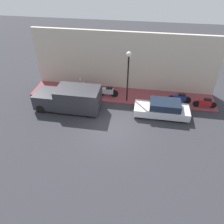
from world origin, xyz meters
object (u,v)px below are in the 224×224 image
object	(u,v)px
motorcycle_blue	(180,98)
streetlamp	(128,67)
cafe_chair	(81,82)
motorcycle_red	(205,103)
parked_car	(162,109)
delivery_van	(69,98)
scooter_silver	(108,92)

from	to	relation	value
motorcycle_blue	streetlamp	size ratio (longest dim) A/B	0.44
streetlamp	motorcycle_blue	bearing A→B (deg)	-85.29
motorcycle_blue	cafe_chair	xyz separation A→B (m)	(1.17, 8.64, 0.06)
motorcycle_blue	motorcycle_red	world-z (taller)	motorcycle_blue
parked_car	motorcycle_red	size ratio (longest dim) A/B	2.27
motorcycle_blue	cafe_chair	distance (m)	8.72
motorcycle_red	delivery_van	bearing A→B (deg)	99.45
parked_car	scooter_silver	world-z (taller)	parked_car
motorcycle_red	streetlamp	bearing A→B (deg)	90.28
delivery_van	scooter_silver	distance (m)	3.50
parked_car	cafe_chair	size ratio (longest dim) A/B	4.42
cafe_chair	parked_car	bearing A→B (deg)	-112.27
delivery_van	streetlamp	xyz separation A→B (m)	(1.74, -4.40, 2.17)
delivery_van	scooter_silver	bearing A→B (deg)	-51.54
delivery_van	motorcycle_red	bearing A→B (deg)	-80.55
scooter_silver	cafe_chair	world-z (taller)	cafe_chair
motorcycle_blue	scooter_silver	size ratio (longest dim) A/B	1.06
streetlamp	parked_car	bearing A→B (deg)	-116.58
scooter_silver	streetlamp	distance (m)	3.09
cafe_chair	motorcycle_blue	bearing A→B (deg)	-97.68
parked_car	scooter_silver	distance (m)	4.91
motorcycle_red	cafe_chair	size ratio (longest dim) A/B	1.95
scooter_silver	motorcycle_red	bearing A→B (deg)	-92.80
motorcycle_red	motorcycle_blue	bearing A→B (deg)	80.67
streetlamp	cafe_chair	size ratio (longest dim) A/B	4.56
scooter_silver	parked_car	bearing A→B (deg)	-112.21
streetlamp	cafe_chair	world-z (taller)	streetlamp
delivery_van	motorcycle_red	xyz separation A→B (m)	(1.77, -10.66, -0.43)
delivery_van	motorcycle_red	world-z (taller)	delivery_van
delivery_van	cafe_chair	distance (m)	3.28
delivery_van	cafe_chair	size ratio (longest dim) A/B	5.48
cafe_chair	delivery_van	bearing A→B (deg)	179.16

